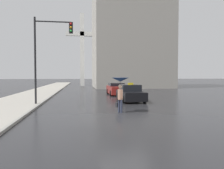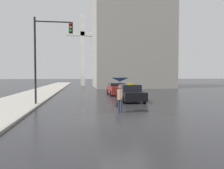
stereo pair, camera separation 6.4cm
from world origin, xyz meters
name	(u,v)px [view 2 (the right image)]	position (x,y,z in m)	size (l,w,h in m)	color
ground_plane	(124,119)	(0.00, 0.00, 0.00)	(300.00, 300.00, 0.00)	#262628
taxi	(130,94)	(2.08, 7.62, 0.65)	(1.91, 4.18, 1.58)	black
sedan_red	(117,89)	(1.95, 13.99, 0.65)	(1.91, 4.61, 1.35)	maroon
pedestrian_with_umbrella	(120,84)	(0.14, 1.98, 1.67)	(1.04, 1.04, 2.06)	#2D3347
traffic_light	(49,46)	(-4.42, 5.96, 4.38)	(2.79, 0.38, 6.44)	black
building_tower_near	(130,19)	(7.35, 30.69, 13.15)	(13.86, 12.55, 26.30)	#A39E93
monument_cross	(83,45)	(-1.69, 37.47, 8.88)	(6.89, 0.90, 15.66)	white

